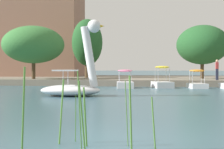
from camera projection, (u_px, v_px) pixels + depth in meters
ground_plane at (84, 146)px, 6.75m from camera, size 475.40×475.40×0.00m
shore_bank_far at (146, 80)px, 38.73m from camera, size 135.80×20.47×0.55m
swan_boat at (75, 80)px, 18.85m from camera, size 3.62×2.07×4.21m
pedal_boat_pink at (125, 82)px, 26.83m from camera, size 1.56×2.45×1.45m
pedal_boat_yellow at (162, 82)px, 26.88m from camera, size 1.84×2.51×1.73m
pedal_boat_orange at (197, 83)px, 26.53m from camera, size 1.53×2.42×1.45m
tree_broadleaf_left at (33, 45)px, 32.03m from camera, size 7.78×7.87×4.98m
tree_sapling_by_fence at (87, 43)px, 36.48m from camera, size 3.39×3.71×6.26m
tree_broadleaf_right at (202, 45)px, 33.03m from camera, size 6.89×7.09×5.18m
person_on_path at (217, 69)px, 29.02m from camera, size 0.24×0.23×1.74m
reed_clump_foreground at (82, 115)px, 6.35m from camera, size 2.41×1.30×1.56m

